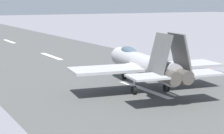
{
  "coord_description": "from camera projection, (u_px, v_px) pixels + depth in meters",
  "views": [
    {
      "loc": [
        -28.84,
        19.4,
        8.08
      ],
      "look_at": [
        0.9,
        2.82,
        2.2
      ],
      "focal_mm": 60.93,
      "sensor_mm": 36.0,
      "label": 1
    }
  ],
  "objects": [
    {
      "name": "ground_plane",
      "position": [
        143.0,
        89.0,
        35.5
      ],
      "size": [
        400.0,
        400.0,
        0.0
      ],
      "primitive_type": "plane",
      "color": "slate"
    },
    {
      "name": "marker_cone_mid",
      "position": [
        211.0,
        70.0,
        43.87
      ],
      "size": [
        0.44,
        0.44,
        0.55
      ],
      "primitive_type": "cone",
      "color": "orange",
      "rests_on": "ground"
    },
    {
      "name": "fighter_jet",
      "position": [
        143.0,
        63.0,
        35.2
      ],
      "size": [
        16.56,
        14.39,
        5.62
      ],
      "color": "#9A999D",
      "rests_on": "ground"
    },
    {
      "name": "runway_strip",
      "position": [
        143.0,
        89.0,
        35.49
      ],
      "size": [
        240.0,
        26.0,
        0.02
      ],
      "color": "#464746",
      "rests_on": "ground"
    }
  ]
}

